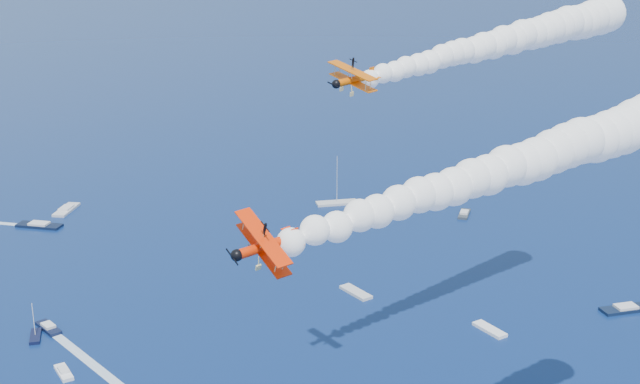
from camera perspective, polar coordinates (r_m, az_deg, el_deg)
biplane_lead at (r=123.76m, az=2.36°, el=7.66°), size 8.67×10.05×7.62m
biplane_trail at (r=78.80m, az=-3.69°, el=-3.69°), size 8.01×9.92×8.24m
smoke_trail_lead at (r=148.24m, az=12.39°, el=9.98°), size 69.67×8.86×12.45m
smoke_trail_trail at (r=98.88m, az=13.55°, el=1.94°), size 70.13×17.82×12.45m
spectator_boats at (r=197.94m, az=-18.60°, el=-7.43°), size 240.81×165.89×0.70m
boat_wakes at (r=197.32m, az=-13.86°, el=-7.17°), size 149.33×152.30×0.04m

